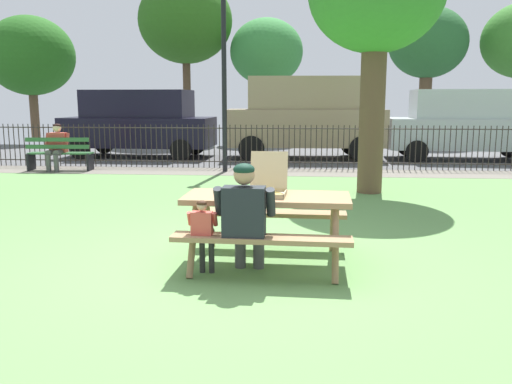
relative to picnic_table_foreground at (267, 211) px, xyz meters
The scene contains 18 objects.
ground 2.13m from the picnic_table_foreground, 99.72° to the left, with size 28.00×12.24×0.02m, color #649351.
cobblestone_walkway 7.47m from the picnic_table_foreground, 92.66° to the left, with size 28.00×1.40×0.01m, color slate.
street_asphalt 11.45m from the picnic_table_foreground, 91.73° to the left, with size 28.00×6.59×0.01m, color #515154.
picnic_table_foreground is the anchor object (origin of this frame).
pizza_box_open 0.26m from the picnic_table_foreground, 87.59° to the left, with size 0.44×0.50×0.46m.
adult_at_table 0.53m from the picnic_table_foreground, 110.79° to the right, with size 0.62×0.60×1.19m.
child_at_table 0.81m from the picnic_table_foreground, 140.18° to the right, with size 0.31×0.30×0.81m.
iron_fence_streetside 8.14m from the picnic_table_foreground, 92.43° to the left, with size 19.59×0.03×1.14m.
park_bench_left 9.29m from the picnic_table_foreground, 128.16° to the left, with size 1.63×0.57×0.85m.
person_on_park_bench 9.35m from the picnic_table_foreground, 128.46° to the left, with size 0.61×0.60×1.19m.
lamp_post_walkway 7.88m from the picnic_table_foreground, 101.50° to the left, with size 0.28×0.28×4.44m.
parked_car_far_left 11.62m from the picnic_table_foreground, 113.70° to the left, with size 4.67×2.09×2.08m.
parked_car_left 10.67m from the picnic_table_foreground, 87.25° to the left, with size 4.79×2.26×2.46m.
parked_car_center 11.90m from the picnic_table_foreground, 63.39° to the left, with size 4.69×2.13×2.08m.
far_tree_left 20.06m from the picnic_table_foreground, 123.86° to the left, with size 3.67×3.67×5.26m.
far_tree_midleft 17.59m from the picnic_table_foreground, 104.84° to the left, with size 3.83×3.83×6.68m.
far_tree_center 16.78m from the picnic_table_foreground, 93.62° to the left, with size 2.97×2.97×5.04m.
far_tree_midright 17.65m from the picnic_table_foreground, 71.94° to the left, with size 3.08×3.08×5.40m.
Camera 1 is at (0.69, -5.56, 1.81)m, focal length 37.10 mm.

